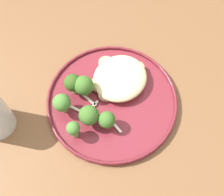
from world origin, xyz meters
name	(u,v)px	position (x,y,z in m)	size (l,w,h in m)	color
ground	(111,178)	(0.00, 0.00, 0.00)	(6.00, 6.00, 0.00)	#47423D
wooden_dining_table	(110,128)	(0.00, 0.00, 0.66)	(1.40, 1.00, 0.74)	brown
dinner_plate	(112,100)	(0.03, 0.02, 0.75)	(0.29, 0.29, 0.02)	maroon
noodle_bed	(120,78)	(0.08, 0.04, 0.77)	(0.13, 0.12, 0.04)	beige
seared_scallop_tiny_bay	(124,67)	(0.11, 0.05, 0.76)	(0.02, 0.02, 0.02)	beige
seared_scallop_left_edge	(119,78)	(0.08, 0.04, 0.76)	(0.02, 0.02, 0.02)	#DBB77A
seared_scallop_rear_pale	(106,93)	(0.03, 0.04, 0.76)	(0.04, 0.04, 0.01)	beige
seared_scallop_center_golden	(138,69)	(0.12, 0.02, 0.76)	(0.03, 0.03, 0.02)	beige
seared_scallop_half_hidden	(134,78)	(0.10, 0.02, 0.76)	(0.04, 0.04, 0.01)	#E5C689
seared_scallop_front_small	(106,64)	(0.09, 0.09, 0.76)	(0.03, 0.03, 0.02)	beige
seared_scallop_large_seared	(97,85)	(0.03, 0.07, 0.76)	(0.03, 0.03, 0.01)	#DBB77A
broccoli_floret_split_head	(73,83)	(-0.01, 0.10, 0.79)	(0.04, 0.04, 0.06)	#89A356
broccoli_floret_near_rim	(85,85)	(0.00, 0.07, 0.79)	(0.04, 0.04, 0.06)	#7A994C
broccoli_floret_rear_charred	(62,103)	(-0.06, 0.08, 0.79)	(0.04, 0.04, 0.06)	#89A356
broccoli_floret_beside_noodles	(89,115)	(-0.04, 0.02, 0.78)	(0.04, 0.04, 0.06)	#7A994C
broccoli_floret_center_pile	(73,129)	(-0.08, 0.02, 0.78)	(0.03, 0.03, 0.05)	#7A994C
broccoli_floret_front_edge	(107,120)	(-0.02, -0.01, 0.78)	(0.04, 0.04, 0.05)	#7A994C
onion_sliver_long_sliver	(112,122)	(-0.01, -0.02, 0.75)	(0.06, 0.01, 0.00)	silver
onion_sliver_pale_crescent	(90,110)	(-0.02, 0.04, 0.75)	(0.05, 0.01, 0.00)	silver
onion_sliver_curled_piece	(80,111)	(-0.04, 0.05, 0.75)	(0.05, 0.01, 0.00)	silver
onion_sliver_short_strip	(87,98)	(-0.01, 0.06, 0.75)	(0.06, 0.01, 0.00)	silver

